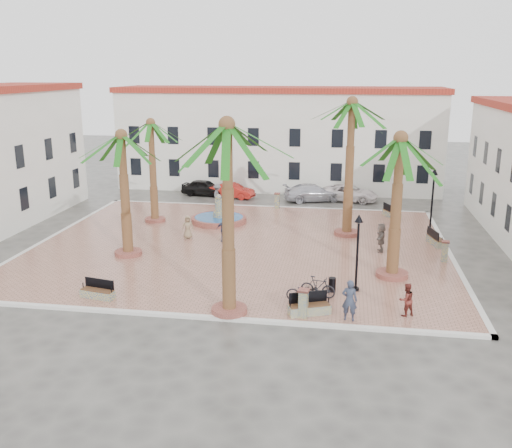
% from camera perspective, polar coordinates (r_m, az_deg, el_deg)
% --- Properties ---
extents(ground, '(120.00, 120.00, 0.00)m').
position_cam_1_polar(ground, '(36.68, -1.54, -2.35)').
color(ground, '#56544F').
rests_on(ground, ground).
extents(plaza, '(26.00, 22.00, 0.15)m').
position_cam_1_polar(plaza, '(36.65, -1.54, -2.24)').
color(plaza, '#B0745F').
rests_on(plaza, ground).
extents(kerb_n, '(26.30, 0.30, 0.16)m').
position_cam_1_polar(kerb_n, '(47.12, 0.91, 1.72)').
color(kerb_n, silver).
rests_on(kerb_n, ground).
extents(kerb_s, '(26.30, 0.30, 0.16)m').
position_cam_1_polar(kerb_s, '(26.61, -5.95, -9.22)').
color(kerb_s, silver).
rests_on(kerb_s, ground).
extents(kerb_e, '(0.30, 22.30, 0.16)m').
position_cam_1_polar(kerb_e, '(36.66, 18.89, -3.07)').
color(kerb_e, silver).
rests_on(kerb_e, ground).
extents(kerb_w, '(0.30, 22.30, 0.16)m').
position_cam_1_polar(kerb_w, '(41.00, -19.71, -1.24)').
color(kerb_w, silver).
rests_on(kerb_w, ground).
extents(building_north, '(30.40, 7.40, 9.50)m').
position_cam_1_polar(building_north, '(55.11, 2.28, 8.62)').
color(building_north, white).
rests_on(building_north, ground).
extents(fountain, '(4.07, 4.07, 2.10)m').
position_cam_1_polar(fountain, '(42.19, -3.73, 0.58)').
color(fountain, '#9F5245').
rests_on(fountain, plaza).
extents(palm_nw, '(4.92, 4.92, 7.59)m').
position_cam_1_polar(palm_nw, '(41.95, -10.45, 8.82)').
color(palm_nw, '#9F5245').
rests_on(palm_nw, plaza).
extents(palm_sw, '(5.39, 5.39, 7.61)m').
position_cam_1_polar(palm_sw, '(34.23, -13.24, 7.19)').
color(palm_sw, '#9F5245').
rests_on(palm_sw, plaza).
extents(palm_s, '(5.40, 5.40, 9.01)m').
position_cam_1_polar(palm_s, '(24.71, -2.90, 7.76)').
color(palm_s, '#9F5245').
rests_on(palm_s, plaza).
extents(palm_e, '(5.66, 5.66, 7.91)m').
position_cam_1_polar(palm_e, '(30.45, 14.17, 6.64)').
color(palm_e, '#9F5245').
rests_on(palm_e, plaza).
extents(palm_ne, '(5.59, 5.59, 9.27)m').
position_cam_1_polar(palm_ne, '(38.02, 9.54, 10.50)').
color(palm_ne, '#9F5245').
rests_on(palm_ne, plaza).
extents(bench_s, '(1.83, 0.88, 0.93)m').
position_cam_1_polar(bench_s, '(29.35, -15.55, -6.64)').
color(bench_s, gray).
rests_on(bench_s, plaza).
extents(bench_se, '(2.02, 1.27, 1.02)m').
position_cam_1_polar(bench_se, '(26.59, 5.34, -8.38)').
color(bench_se, gray).
rests_on(bench_se, plaza).
extents(bench_e, '(1.05, 2.02, 1.02)m').
position_cam_1_polar(bench_e, '(38.43, 17.53, -1.57)').
color(bench_e, gray).
rests_on(bench_e, plaza).
extents(bench_ne, '(1.33, 1.98, 1.01)m').
position_cam_1_polar(bench_ne, '(44.64, 13.39, 1.01)').
color(bench_ne, gray).
rests_on(bench_ne, plaza).
extents(lamppost_s, '(0.44, 0.44, 4.01)m').
position_cam_1_polar(lamppost_s, '(28.84, 10.16, -1.53)').
color(lamppost_s, black).
rests_on(lamppost_s, plaza).
extents(lamppost_e, '(0.49, 0.49, 4.48)m').
position_cam_1_polar(lamppost_e, '(40.61, 17.29, 3.33)').
color(lamppost_e, black).
rests_on(lamppost_e, plaza).
extents(bollard_se, '(0.55, 0.55, 1.34)m').
position_cam_1_polar(bollard_se, '(26.10, 4.76, -7.87)').
color(bollard_se, gray).
rests_on(bollard_se, plaza).
extents(bollard_n, '(0.46, 0.46, 1.27)m').
position_cam_1_polar(bollard_n, '(46.24, 2.12, 2.38)').
color(bollard_n, gray).
rests_on(bollard_n, plaza).
extents(bollard_e, '(0.50, 0.50, 1.26)m').
position_cam_1_polar(bollard_e, '(35.11, 18.36, -2.58)').
color(bollard_e, gray).
rests_on(bollard_e, plaza).
extents(litter_bin, '(0.37, 0.37, 0.73)m').
position_cam_1_polar(litter_bin, '(29.28, 7.62, -6.02)').
color(litter_bin, black).
rests_on(litter_bin, plaza).
extents(cyclist_a, '(0.75, 0.54, 1.92)m').
position_cam_1_polar(cyclist_a, '(25.95, 9.34, -7.53)').
color(cyclist_a, '#30374C').
rests_on(cyclist_a, plaza).
extents(bicycle_a, '(1.89, 0.68, 0.99)m').
position_cam_1_polar(bicycle_a, '(27.88, 4.98, -6.77)').
color(bicycle_a, black).
rests_on(bicycle_a, plaza).
extents(cyclist_b, '(0.95, 0.88, 1.56)m').
position_cam_1_polar(cyclist_b, '(27.03, 14.80, -7.32)').
color(cyclist_b, maroon).
rests_on(cyclist_b, plaza).
extents(bicycle_b, '(1.84, 0.90, 1.06)m').
position_cam_1_polar(bicycle_b, '(28.45, 6.21, -6.27)').
color(bicycle_b, black).
rests_on(bicycle_b, plaza).
extents(pedestrian_fountain_a, '(0.89, 0.71, 1.58)m').
position_cam_1_polar(pedestrian_fountain_a, '(38.09, -6.85, -0.31)').
color(pedestrian_fountain_a, '#8D7556').
rests_on(pedestrian_fountain_a, plaza).
extents(pedestrian_fountain_b, '(0.99, 0.53, 1.61)m').
position_cam_1_polar(pedestrian_fountain_b, '(37.27, -3.27, -0.55)').
color(pedestrian_fountain_b, '#2B3550').
rests_on(pedestrian_fountain_b, plaza).
extents(pedestrian_north, '(0.76, 1.24, 1.85)m').
position_cam_1_polar(pedestrian_north, '(47.02, -3.88, 2.90)').
color(pedestrian_north, '#57585C').
rests_on(pedestrian_north, plaza).
extents(pedestrian_east, '(0.63, 1.70, 1.80)m').
position_cam_1_polar(pedestrian_east, '(35.95, 12.40, -1.32)').
color(pedestrian_east, '#6F6159').
rests_on(pedestrian_east, plaza).
extents(car_black, '(4.41, 2.25, 1.44)m').
position_cam_1_polar(car_black, '(51.92, -5.14, 3.64)').
color(car_black, black).
rests_on(car_black, ground).
extents(car_red, '(4.18, 2.27, 1.31)m').
position_cam_1_polar(car_red, '(50.80, -2.36, 3.36)').
color(car_red, red).
rests_on(car_red, ground).
extents(car_silver, '(5.50, 3.59, 1.48)m').
position_cam_1_polar(car_silver, '(49.73, 5.74, 3.14)').
color(car_silver, silver).
rests_on(car_silver, ground).
extents(car_white, '(5.34, 3.28, 1.38)m').
position_cam_1_polar(car_white, '(50.18, 9.27, 3.07)').
color(car_white, white).
rests_on(car_white, ground).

